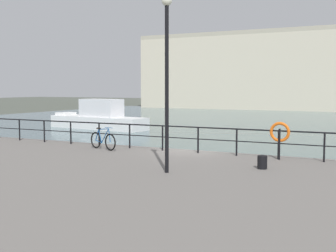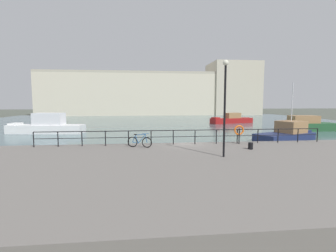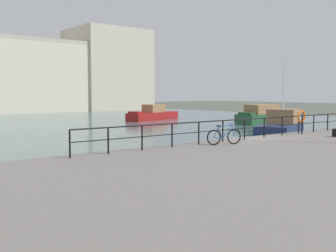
% 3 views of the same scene
% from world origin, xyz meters
% --- Properties ---
extents(ground_plane, '(240.00, 240.00, 0.00)m').
position_xyz_m(ground_plane, '(0.00, 0.00, 0.00)').
color(ground_plane, '#4C5147').
extents(water_basin, '(80.00, 60.00, 0.01)m').
position_xyz_m(water_basin, '(0.00, 30.20, 0.01)').
color(water_basin, '#476066').
rests_on(water_basin, ground_plane).
extents(quay_promenade, '(56.00, 13.00, 1.05)m').
position_xyz_m(quay_promenade, '(0.00, -6.50, 0.53)').
color(quay_promenade, slate).
rests_on(quay_promenade, ground_plane).
extents(moored_blue_motorboat, '(10.08, 3.59, 2.68)m').
position_xyz_m(moored_blue_motorboat, '(-15.87, 15.54, 0.98)').
color(moored_blue_motorboat, white).
rests_on(moored_blue_motorboat, water_basin).
extents(quay_railing, '(21.20, 0.07, 1.08)m').
position_xyz_m(quay_railing, '(-0.14, -0.75, 1.79)').
color(quay_railing, black).
rests_on(quay_railing, quay_promenade).
extents(parked_bicycle, '(1.69, 0.63, 0.98)m').
position_xyz_m(parked_bicycle, '(-3.40, -1.61, 1.44)').
color(parked_bicycle, black).
rests_on(parked_bicycle, quay_promenade).
extents(mooring_bollard, '(0.32, 0.32, 0.44)m').
position_xyz_m(mooring_bollard, '(3.92, -3.06, 1.27)').
color(mooring_bollard, black).
rests_on(mooring_bollard, quay_promenade).
extents(life_ring_stand, '(0.75, 0.16, 1.40)m').
position_xyz_m(life_ring_stand, '(3.99, -0.89, 2.03)').
color(life_ring_stand, black).
rests_on(life_ring_stand, quay_promenade).
extents(quay_lamp_post, '(0.32, 0.32, 5.44)m').
position_xyz_m(quay_lamp_post, '(1.41, -5.03, 4.46)').
color(quay_lamp_post, black).
rests_on(quay_lamp_post, quay_promenade).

